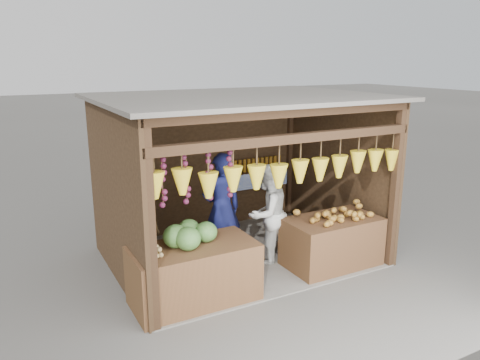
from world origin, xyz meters
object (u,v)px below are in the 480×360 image
man_standing (222,210)px  vendor_seated (141,223)px  woman_standing (267,214)px  counter_right (332,242)px  counter_left (194,274)px

man_standing → vendor_seated: man_standing is taller
woman_standing → man_standing: bearing=-38.3°
counter_right → counter_left: bearing=-179.2°
counter_left → man_standing: man_standing is taller
man_standing → vendor_seated: 1.25m
counter_left → woman_standing: size_ratio=1.03×
counter_right → man_standing: bearing=149.8°
man_standing → counter_right: bearing=148.5°
counter_left → man_standing: (0.86, 0.91, 0.51)m
counter_left → vendor_seated: bearing=106.3°
counter_left → man_standing: size_ratio=0.92×
woman_standing → vendor_seated: 1.97m
counter_right → man_standing: (-1.50, 0.87, 0.52)m
counter_left → counter_right: (2.36, 0.03, -0.01)m
counter_left → vendor_seated: (-0.35, 1.20, 0.40)m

